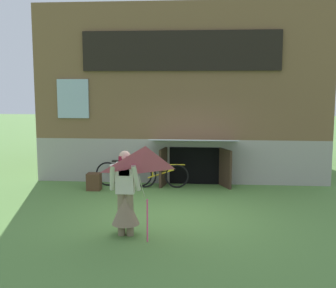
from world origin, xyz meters
TOP-DOWN VIEW (x-y plane):
  - ground_plane at (0.00, 0.00)m, footprint 60.00×60.00m
  - log_house at (-0.00, 5.77)m, footprint 8.38×6.66m
  - person at (-0.77, -1.40)m, footprint 0.61×0.52m
  - kite at (-0.31, -1.98)m, footprint 1.20×1.20m
  - bicycle_yellow at (-0.51, 2.44)m, footprint 1.53×0.12m
  - bicycle_black at (-1.55, 2.53)m, footprint 1.59×0.08m
  - wooden_crate at (-2.26, 2.03)m, footprint 0.36×0.31m

SIDE VIEW (x-z plane):
  - ground_plane at x=0.00m, z-range 0.00..0.00m
  - wooden_crate at x=-2.26m, z-range 0.00..0.46m
  - bicycle_yellow at x=-0.51m, z-range -0.01..0.69m
  - bicycle_black at x=-1.55m, z-range -0.01..0.72m
  - person at x=-0.77m, z-range -0.13..1.48m
  - kite at x=-0.31m, z-range 0.50..2.15m
  - log_house at x=0.00m, z-range 0.00..5.07m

